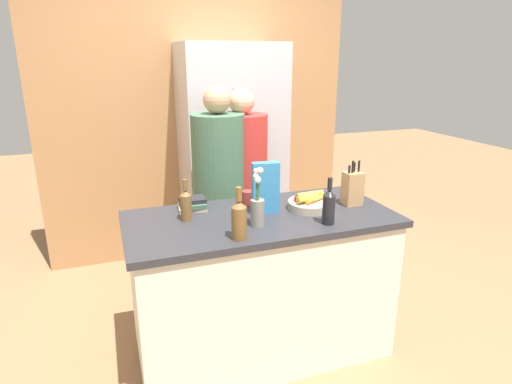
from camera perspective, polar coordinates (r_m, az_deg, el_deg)
ground_plane at (r=2.99m, az=0.64°, el=-19.91°), size 14.00×14.00×0.00m
kitchen_island at (r=2.73m, az=0.67°, el=-12.21°), size 1.59×0.75×0.92m
back_wall_wood at (r=4.00m, az=-7.70°, el=10.00°), size 2.79×0.12×2.60m
refrigerator at (r=3.77m, az=-3.23°, el=4.50°), size 0.85×0.63×1.93m
fruit_bowl at (r=2.66m, az=7.09°, el=-1.40°), size 0.27×0.27×0.11m
knife_block at (r=2.76m, az=12.72°, el=0.53°), size 0.11×0.10×0.29m
flower_vase at (r=2.34m, az=0.21°, el=-1.91°), size 0.08×0.08×0.34m
cereal_box at (r=2.53m, az=1.28°, el=0.53°), size 0.17×0.08×0.31m
coffee_mug at (r=2.72m, az=-1.03°, el=-0.76°), size 0.08×0.11×0.09m
book_stack at (r=2.65m, az=-8.45°, el=-1.61°), size 0.18×0.16×0.07m
bottle_oil at (r=2.42m, az=9.68°, el=-1.83°), size 0.07×0.07×0.27m
bottle_vinegar at (r=2.18m, az=-2.28°, el=-3.60°), size 0.08×0.08×0.28m
bottle_wine at (r=2.47m, az=-9.32°, el=-1.65°), size 0.06×0.06×0.24m
person_at_sink at (r=3.10m, az=-4.92°, el=0.52°), size 0.37×0.37×1.63m
person_in_blue at (r=3.23m, az=-1.82°, el=1.03°), size 0.38×0.38×1.61m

